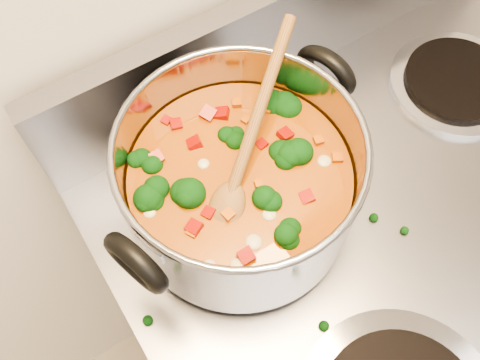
% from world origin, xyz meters
% --- Properties ---
extents(electric_range, '(0.76, 0.68, 1.08)m').
position_xyz_m(electric_range, '(-0.01, 1.16, 0.47)').
color(electric_range, gray).
rests_on(electric_range, ground).
extents(stockpot, '(0.33, 0.27, 0.16)m').
position_xyz_m(stockpot, '(-0.21, 1.30, 1.00)').
color(stockpot, '#919198').
rests_on(stockpot, electric_range).
extents(wooden_spoon, '(0.21, 0.17, 0.10)m').
position_xyz_m(wooden_spoon, '(-0.20, 1.31, 1.04)').
color(wooden_spoon, brown).
rests_on(wooden_spoon, stockpot).
extents(cooktop_crumbs, '(0.35, 0.29, 0.01)m').
position_xyz_m(cooktop_crumbs, '(-0.17, 1.40, 0.92)').
color(cooktop_crumbs, black).
rests_on(cooktop_crumbs, electric_range).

